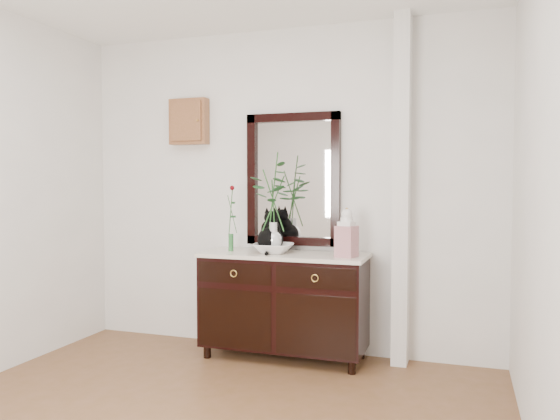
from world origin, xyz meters
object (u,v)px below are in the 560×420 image
(sideboard, at_px, (284,300))
(lotus_bowl, at_px, (273,248))
(cat, at_px, (270,231))
(ginger_jar, at_px, (347,232))

(sideboard, distance_m, lotus_bowl, 0.42)
(sideboard, bearing_deg, lotus_bowl, -163.30)
(cat, bearing_deg, lotus_bowl, -67.60)
(sideboard, height_order, lotus_bowl, lotus_bowl)
(cat, relative_size, lotus_bowl, 1.07)
(ginger_jar, bearing_deg, sideboard, 173.11)
(sideboard, relative_size, cat, 3.90)
(cat, bearing_deg, ginger_jar, -24.69)
(sideboard, distance_m, cat, 0.56)
(lotus_bowl, bearing_deg, cat, 128.52)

